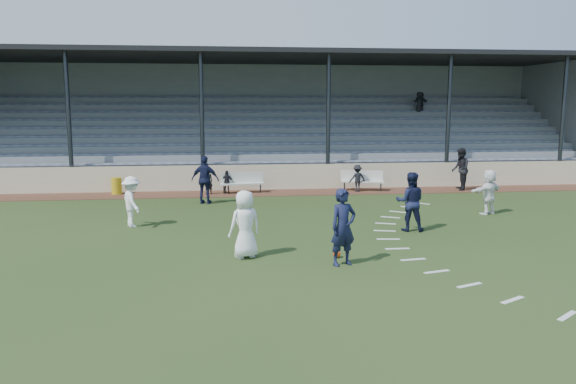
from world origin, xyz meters
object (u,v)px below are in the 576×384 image
object	(u,v)px
football	(337,254)
official	(460,169)
player_navy_lead	(343,227)
player_white_lead	(245,224)
bench_left	(242,181)
trash_bin	(117,186)
bench_right	(362,179)

from	to	relation	value
football	official	world-z (taller)	official
football	player_navy_lead	bearing A→B (deg)	-88.77
player_white_lead	player_navy_lead	xyz separation A→B (m)	(2.45, -0.99, 0.08)
player_white_lead	official	bearing A→B (deg)	-159.13
football	player_navy_lead	world-z (taller)	player_navy_lead
bench_left	official	size ratio (longest dim) A/B	1.02
player_white_lead	official	world-z (taller)	official
player_white_lead	official	distance (m)	15.03
football	official	bearing A→B (deg)	53.24
official	bench_left	bearing A→B (deg)	-78.35
trash_bin	bench_left	bearing A→B (deg)	-2.75
player_navy_lead	bench_left	bearing A→B (deg)	79.42
trash_bin	player_navy_lead	world-z (taller)	player_navy_lead
player_navy_lead	official	distance (m)	14.21
football	player_white_lead	world-z (taller)	player_white_lead
bench_left	trash_bin	size ratio (longest dim) A/B	2.71
bench_right	player_navy_lead	distance (m)	12.56
trash_bin	player_white_lead	bearing A→B (deg)	-64.46
trash_bin	official	xyz separation A→B (m)	(16.00, -0.63, 0.62)
player_navy_lead	official	bearing A→B (deg)	34.19
official	trash_bin	bearing A→B (deg)	-78.62
bench_left	player_navy_lead	size ratio (longest dim) A/B	1.03
bench_left	bench_right	distance (m)	5.66
trash_bin	official	size ratio (longest dim) A/B	0.38
player_white_lead	player_navy_lead	distance (m)	2.64
bench_right	trash_bin	xyz separation A→B (m)	(-11.35, 0.21, -0.19)
bench_left	player_white_lead	bearing A→B (deg)	-99.71
bench_left	trash_bin	distance (m)	5.69
bench_left	player_navy_lead	world-z (taller)	player_navy_lead
bench_left	player_white_lead	distance (m)	11.01
bench_left	player_white_lead	world-z (taller)	player_white_lead
bench_left	bench_right	world-z (taller)	same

